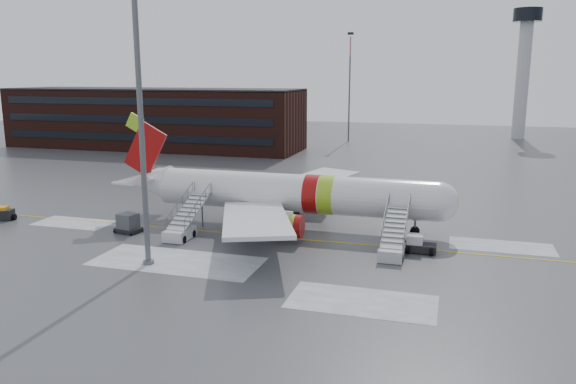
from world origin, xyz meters
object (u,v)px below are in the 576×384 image
(pushback_tug, at_px, (418,245))
(uld_container, at_px, (128,224))
(baggage_tractor, at_px, (3,214))
(light_mast_near, at_px, (139,94))
(airstair_aft, at_px, (183,226))
(airstair_fwd, at_px, (393,244))
(airliner, at_px, (285,193))

(pushback_tug, relative_size, uld_container, 1.05)
(baggage_tractor, relative_size, light_mast_near, 0.11)
(airstair_aft, distance_m, uld_container, 5.90)
(airstair_fwd, relative_size, baggage_tractor, 2.68)
(airliner, height_order, airstair_aft, airliner)
(airstair_fwd, relative_size, uld_container, 3.00)
(airstair_aft, xyz_separation_m, uld_container, (-5.90, -0.04, -0.18))
(baggage_tractor, bearing_deg, pushback_tug, 1.60)
(pushback_tug, distance_m, baggage_tractor, 43.01)
(airliner, bearing_deg, airstair_fwd, -29.45)
(airliner, distance_m, light_mast_near, 19.00)
(airliner, bearing_deg, light_mast_near, -117.03)
(pushback_tug, bearing_deg, airstair_aft, -175.68)
(airliner, xyz_separation_m, airstair_fwd, (11.58, -6.54, -2.35))
(airstair_fwd, relative_size, airstair_aft, 1.00)
(airliner, relative_size, airstair_aft, 4.55)
(airstair_aft, relative_size, uld_container, 3.00)
(airstair_fwd, xyz_separation_m, pushback_tug, (2.02, 1.64, -0.39))
(airstair_fwd, distance_m, pushback_tug, 2.63)
(airstair_fwd, xyz_separation_m, light_mast_near, (-18.86, -7.74, 12.57))
(pushback_tug, bearing_deg, airstair_fwd, -140.99)
(uld_container, bearing_deg, airstair_fwd, 0.09)
(uld_container, xyz_separation_m, light_mast_near, (6.66, -7.70, 12.75))
(light_mast_near, bearing_deg, airliner, 62.97)
(airliner, distance_m, pushback_tug, 14.71)
(light_mast_near, bearing_deg, airstair_aft, 95.64)
(light_mast_near, bearing_deg, uld_container, 130.88)
(light_mast_near, bearing_deg, airstair_fwd, 22.30)
(airstair_fwd, bearing_deg, airstair_aft, 180.00)
(airstair_fwd, xyz_separation_m, airstair_aft, (-19.62, 0.00, 0.00))
(airstair_fwd, height_order, baggage_tractor, airstair_fwd)
(airliner, distance_m, airstair_fwd, 13.50)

